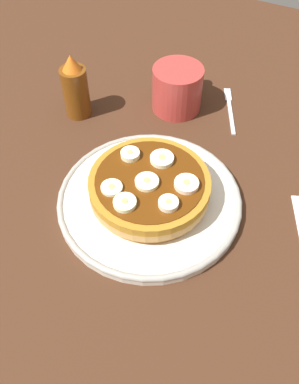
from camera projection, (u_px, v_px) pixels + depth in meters
ground_plane at (149, 209)px, 61.96cm from camera, size 140.00×140.00×3.00cm
plate at (149, 199)px, 60.10cm from camera, size 27.27×27.27×1.70cm
pancake_stack at (149, 188)px, 58.10cm from camera, size 17.95×17.89×4.07cm
banana_slice_0 at (149, 183)px, 55.85cm from camera, size 3.37×3.37×0.84cm
banana_slice_1 at (186, 184)px, 55.59cm from camera, size 3.44×3.44×0.98cm
banana_slice_2 at (125, 203)px, 53.55cm from camera, size 3.14×3.14×0.94cm
banana_slice_3 at (130, 154)px, 59.18cm from camera, size 2.82×2.82×1.05cm
banana_slice_4 at (162, 159)px, 58.64cm from camera, size 3.48×3.48×0.94cm
banana_slice_5 at (168, 204)px, 53.43cm from camera, size 2.74×2.74×1.02cm
banana_slice_6 at (112, 188)px, 55.36cm from camera, size 3.02×3.02×0.68cm
coffee_mug at (178, 87)px, 72.15cm from camera, size 12.23×8.94×8.08cm
fork at (230, 107)px, 74.74cm from camera, size 12.24×6.27×0.50cm
syrup_bottle at (75, 89)px, 69.97cm from camera, size 4.57×4.57×11.85cm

